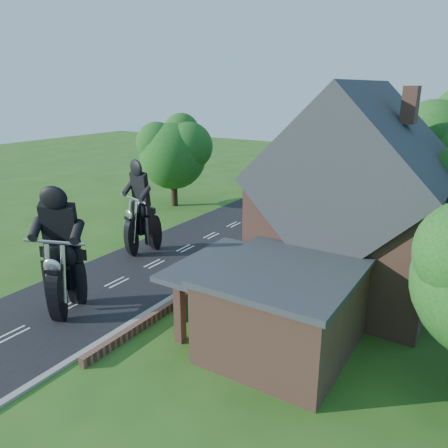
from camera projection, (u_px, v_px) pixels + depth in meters
The scene contains 16 objects.
ground at pixel (117, 283), 23.20m from camera, with size 120.00×120.00×0.00m, color #285517.
road at pixel (117, 282), 23.19m from camera, with size 7.00×80.00×0.02m, color black.
kerb at pixel (170, 299), 21.31m from camera, with size 0.30×80.00×0.12m, color gray.
garden_wall at pixel (235, 265), 24.96m from camera, with size 0.30×22.00×0.40m, color brown.
house at pixel (354, 207), 21.36m from camera, with size 9.54×8.64×10.24m.
annex at pixel (280, 307), 16.98m from camera, with size 7.05×5.94×3.44m.
tree_behind_left at pixel (369, 148), 31.08m from camera, with size 6.94×6.40×9.16m.
tree_far_road at pixel (177, 150), 36.59m from camera, with size 6.08×5.60×7.84m.
shrub_a at pixel (185, 307), 19.52m from camera, with size 0.90×0.90×1.10m, color #133C16.
shrub_b at pixel (215, 286), 21.53m from camera, with size 0.90×0.90×1.10m, color #133C16.
shrub_c at pixel (241, 269), 23.54m from camera, with size 0.90×0.90×1.10m, color #133C16.
shrub_d at pixel (281, 242), 27.57m from camera, with size 0.90×0.90×1.10m, color #133C16.
shrub_e at pixel (297, 232), 29.58m from camera, with size 0.90×0.90×1.10m, color #133C16.
shrub_f at pixel (310, 222), 31.59m from camera, with size 0.90×0.90×1.10m, color #133C16.
motorcycle_lead at pixel (68, 295), 19.88m from camera, with size 0.49×1.93×1.80m, color black, non-canonical shape.
motorcycle_follow at pixel (143, 239), 27.13m from camera, with size 0.48×1.89×1.76m, color black, non-canonical shape.
Camera 1 is at (16.16, -14.82, 9.99)m, focal length 35.00 mm.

